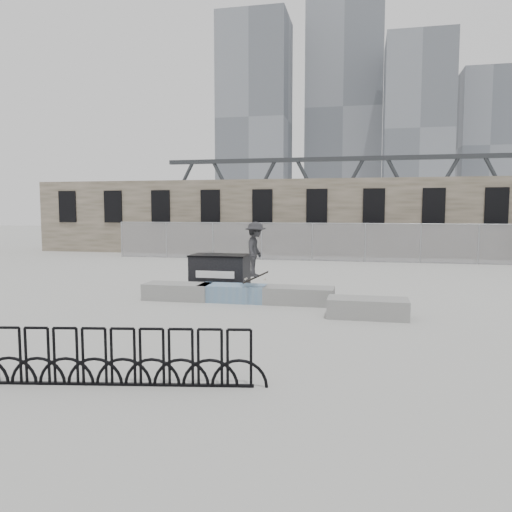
# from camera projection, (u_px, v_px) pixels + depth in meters

# --- Properties ---
(ground) EXTENTS (120.00, 120.00, 0.00)m
(ground) POSITION_uv_depth(u_px,v_px,m) (268.00, 304.00, 14.39)
(ground) COLOR #A2A39E
(ground) RESTS_ON ground
(stone_wall) EXTENTS (36.00, 2.58, 4.50)m
(stone_wall) POSITION_uv_depth(u_px,v_px,m) (319.00, 217.00, 29.98)
(stone_wall) COLOR brown
(stone_wall) RESTS_ON ground
(chainlink_fence) EXTENTS (22.06, 0.06, 2.02)m
(chainlink_fence) POSITION_uv_depth(u_px,v_px,m) (312.00, 241.00, 26.46)
(chainlink_fence) COLOR gray
(chainlink_fence) RESTS_ON ground
(planter_far_left) EXTENTS (2.00, 0.90, 0.49)m
(planter_far_left) POSITION_uv_depth(u_px,v_px,m) (178.00, 291.00, 15.13)
(planter_far_left) COLOR gray
(planter_far_left) RESTS_ON ground
(planter_center_left) EXTENTS (2.00, 0.90, 0.49)m
(planter_center_left) POSITION_uv_depth(u_px,v_px,m) (233.00, 292.00, 14.83)
(planter_center_left) COLOR teal
(planter_center_left) RESTS_ON ground
(planter_center_right) EXTENTS (2.00, 0.90, 0.49)m
(planter_center_right) POSITION_uv_depth(u_px,v_px,m) (299.00, 295.00, 14.40)
(planter_center_right) COLOR gray
(planter_center_right) RESTS_ON ground
(planter_offset) EXTENTS (2.00, 0.90, 0.49)m
(planter_offset) POSITION_uv_depth(u_px,v_px,m) (368.00, 307.00, 12.58)
(planter_offset) COLOR gray
(planter_offset) RESTS_ON ground
(dumpster) EXTENTS (1.89, 1.17, 1.24)m
(dumpster) POSITION_uv_depth(u_px,v_px,m) (220.00, 273.00, 16.53)
(dumpster) COLOR black
(dumpster) RESTS_ON ground
(bike_rack) EXTENTS (4.87, 0.91, 0.90)m
(bike_rack) POSITION_uv_depth(u_px,v_px,m) (109.00, 358.00, 7.71)
(bike_rack) COLOR black
(bike_rack) RESTS_ON ground
(skyline_towers) EXTENTS (58.00, 28.00, 48.00)m
(skyline_towers) POSITION_uv_depth(u_px,v_px,m) (348.00, 122.00, 103.96)
(skyline_towers) COLOR slate
(skyline_towers) RESTS_ON ground
(truss_bridge) EXTENTS (70.00, 3.00, 9.80)m
(truss_bridge) POSITION_uv_depth(u_px,v_px,m) (421.00, 199.00, 65.42)
(truss_bridge) COLOR #2D3033
(truss_bridge) RESTS_ON ground
(skateboarder) EXTENTS (0.76, 1.03, 1.78)m
(skateboarder) POSITION_uv_depth(u_px,v_px,m) (255.00, 249.00, 14.25)
(skateboarder) COLOR #252527
(skateboarder) RESTS_ON ground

